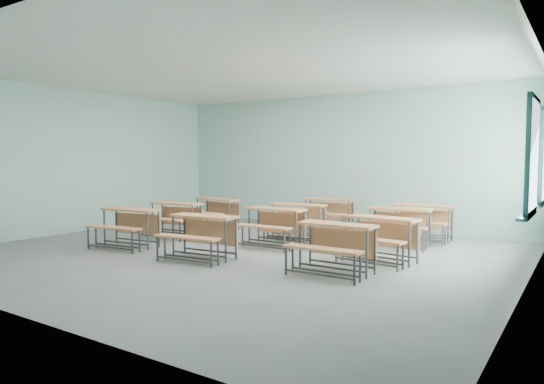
{
  "coord_description": "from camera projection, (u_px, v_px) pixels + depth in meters",
  "views": [
    {
      "loc": [
        5.15,
        -6.71,
        1.66
      ],
      "look_at": [
        -0.07,
        1.2,
        1.0
      ],
      "focal_mm": 32.0,
      "sensor_mm": 36.0,
      "label": 1
    }
  ],
  "objects": [
    {
      "name": "room",
      "position": [
        242.0,
        162.0,
        8.4
      ],
      "size": [
        9.04,
        8.04,
        3.24
      ],
      "color": "gray",
      "rests_on": "ground"
    },
    {
      "name": "desk_unit_r0c0",
      "position": [
        127.0,
        222.0,
        9.01
      ],
      "size": [
        1.23,
        0.9,
        0.72
      ],
      "rotation": [
        0.0,
        0.0,
        0.12
      ],
      "color": "#C47847",
      "rests_on": "ground"
    },
    {
      "name": "desk_unit_r0c1",
      "position": [
        200.0,
        230.0,
        7.95
      ],
      "size": [
        1.22,
        0.88,
        0.72
      ],
      "rotation": [
        0.0,
        0.0,
        0.1
      ],
      "color": "#C47847",
      "rests_on": "ground"
    },
    {
      "name": "desk_unit_r0c2",
      "position": [
        334.0,
        240.0,
        6.96
      ],
      "size": [
        1.15,
        0.78,
        0.72
      ],
      "rotation": [
        0.0,
        0.0,
        -0.0
      ],
      "color": "#C47847",
      "rests_on": "ground"
    },
    {
      "name": "desk_unit_r1c0",
      "position": [
        173.0,
        214.0,
        10.22
      ],
      "size": [
        1.22,
        0.88,
        0.72
      ],
      "rotation": [
        0.0,
        0.0,
        0.1
      ],
      "color": "#C47847",
      "rests_on": "ground"
    },
    {
      "name": "desk_unit_r1c1",
      "position": [
        273.0,
        221.0,
        9.11
      ],
      "size": [
        1.16,
        0.78,
        0.72
      ],
      "rotation": [
        0.0,
        0.0,
        -0.01
      ],
      "color": "#C47847",
      "rests_on": "ground"
    },
    {
      "name": "desk_unit_r1c2",
      "position": [
        380.0,
        232.0,
        7.72
      ],
      "size": [
        1.23,
        0.9,
        0.72
      ],
      "rotation": [
        0.0,
        0.0,
        -0.12
      ],
      "color": "#C47847",
      "rests_on": "ground"
    },
    {
      "name": "desk_unit_r2c0",
      "position": [
        214.0,
        209.0,
        11.35
      ],
      "size": [
        1.22,
        0.89,
        0.72
      ],
      "rotation": [
        0.0,
        0.0,
        -0.11
      ],
      "color": "#C47847",
      "rests_on": "ground"
    },
    {
      "name": "desk_unit_r2c1",
      "position": [
        297.0,
        216.0,
        9.94
      ],
      "size": [
        1.24,
        0.92,
        0.72
      ],
      "rotation": [
        0.0,
        0.0,
        0.14
      ],
      "color": "#C47847",
      "rests_on": "ground"
    },
    {
      "name": "desk_unit_r2c2",
      "position": [
        399.0,
        221.0,
        9.1
      ],
      "size": [
        1.23,
        0.9,
        0.72
      ],
      "rotation": [
        0.0,
        0.0,
        0.11
      ],
      "color": "#C47847",
      "rests_on": "ground"
    },
    {
      "name": "desk_unit_r3c1",
      "position": [
        327.0,
        209.0,
        11.2
      ],
      "size": [
        1.23,
        0.89,
        0.72
      ],
      "rotation": [
        0.0,
        0.0,
        0.11
      ],
      "color": "#C47847",
      "rests_on": "ground"
    },
    {
      "name": "desk_unit_r3c2",
      "position": [
        422.0,
        217.0,
        9.74
      ],
      "size": [
        1.15,
        0.77,
        0.72
      ],
      "rotation": [
        0.0,
        0.0,
        -0.0
      ],
      "color": "#C47847",
      "rests_on": "ground"
    }
  ]
}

